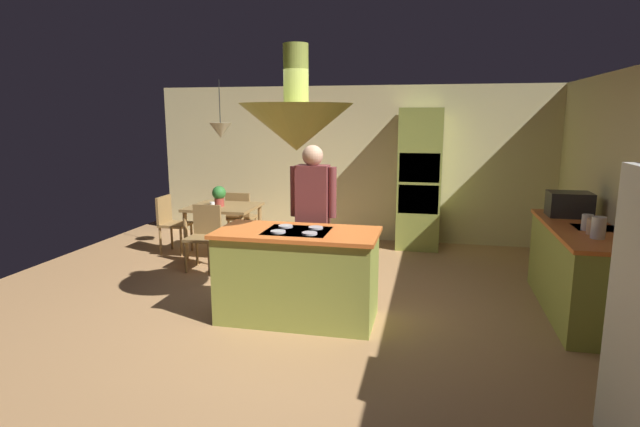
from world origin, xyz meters
The scene contains 19 objects.
ground centered at (0.00, 0.00, 0.00)m, with size 8.16×8.16×0.00m, color #AD7F51.
wall_back centered at (0.00, 3.45, 1.27)m, with size 6.80×0.10×2.55m, color beige.
wall_right centered at (3.25, 0.40, 1.27)m, with size 0.10×7.20×2.55m, color beige.
kitchen_island centered at (0.00, -0.20, 0.47)m, with size 1.63×0.81×0.95m.
counter_run_right centered at (2.84, 0.60, 0.48)m, with size 0.73×2.05×0.93m.
oven_tower centered at (1.10, 3.04, 1.09)m, with size 0.66×0.62×2.19m.
dining_table centered at (-1.70, 1.90, 0.65)m, with size 0.98×0.88×0.76m.
person_at_island centered at (0.00, 0.47, 1.01)m, with size 0.53×0.23×1.75m.
range_hood centered at (0.00, -0.20, 1.98)m, with size 1.10×1.10×1.00m.
pendant_light_over_table centered at (-1.70, 1.90, 1.86)m, with size 0.32×0.32×0.82m.
chair_facing_island centered at (-1.70, 1.24, 0.50)m, with size 0.40×0.40×0.87m.
chair_by_back_wall centered at (-1.70, 2.56, 0.50)m, with size 0.40×0.40×0.87m.
chair_at_corner centered at (-2.57, 1.90, 0.50)m, with size 0.40×0.40×0.87m.
potted_plant_on_table centered at (-1.74, 1.85, 0.93)m, with size 0.20×0.20×0.30m.
cup_on_table centered at (-1.77, 1.68, 0.81)m, with size 0.07×0.07×0.09m, color white.
canister_flour centered at (2.84, 0.10, 1.04)m, with size 0.13×0.13×0.21m, color silver.
canister_sugar centered at (2.84, 0.28, 1.01)m, with size 0.11×0.11×0.15m, color #E0B78C.
canister_tea centered at (2.84, 0.46, 1.01)m, with size 0.11×0.11×0.16m, color silver.
microwave_on_counter centered at (2.84, 1.20, 1.07)m, with size 0.46×0.36×0.28m, color #232326.
Camera 1 is at (1.31, -5.02, 2.06)m, focal length 28.64 mm.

